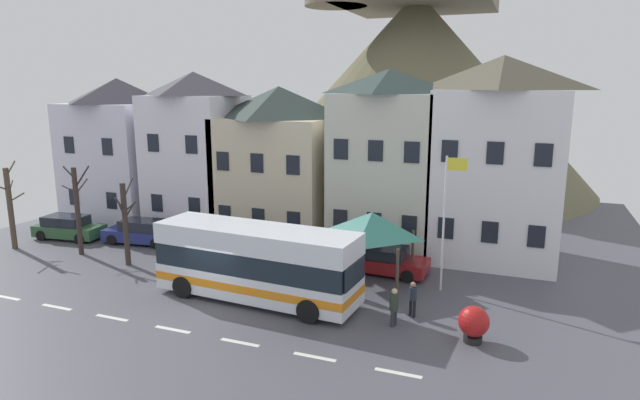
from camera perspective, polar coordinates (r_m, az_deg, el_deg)
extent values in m
cube|color=#4C4C56|center=(24.00, -12.29, -11.29)|extent=(40.00, 60.00, 0.06)
cube|color=silver|center=(28.42, -30.32, -8.90)|extent=(1.60, 0.20, 0.01)
cube|color=silver|center=(26.22, -26.15, -10.16)|extent=(1.60, 0.20, 0.01)
cube|color=silver|center=(24.21, -21.21, -11.57)|extent=(1.60, 0.20, 0.01)
cube|color=silver|center=(22.41, -15.36, -13.10)|extent=(1.60, 0.20, 0.01)
cube|color=silver|center=(20.89, -8.50, -14.72)|extent=(1.60, 0.20, 0.01)
cube|color=silver|center=(19.71, -0.57, -16.30)|extent=(1.60, 0.20, 0.01)
cube|color=silver|center=(18.94, 8.30, -17.71)|extent=(1.60, 0.20, 0.01)
cube|color=silver|center=(40.88, -20.22, 3.89)|extent=(6.41, 6.17, 8.16)
pyramid|color=#34323D|center=(40.53, -20.73, 10.80)|extent=(6.41, 6.17, 1.70)
cube|color=black|center=(40.09, -24.64, 0.29)|extent=(0.80, 0.06, 1.10)
cube|color=black|center=(37.88, -21.25, -0.06)|extent=(0.80, 0.06, 1.10)
cube|color=black|center=(39.59, -25.09, 5.32)|extent=(0.80, 0.06, 1.10)
cube|color=black|center=(37.35, -21.66, 5.27)|extent=(0.80, 0.06, 1.10)
cube|color=white|center=(36.36, -12.91, 3.86)|extent=(5.58, 5.09, 8.75)
pyramid|color=#413D48|center=(36.02, -13.30, 11.94)|extent=(5.58, 5.09, 1.49)
cube|color=black|center=(35.53, -16.92, -0.29)|extent=(0.80, 0.06, 1.10)
cube|color=black|center=(33.90, -13.20, -0.66)|extent=(0.80, 0.06, 1.10)
cube|color=black|center=(34.95, -17.30, 5.82)|extent=(0.80, 0.06, 1.10)
cube|color=black|center=(33.29, -13.51, 5.74)|extent=(0.80, 0.06, 1.10)
cube|color=beige|center=(34.01, -4.26, 2.45)|extent=(6.80, 6.04, 7.43)
pyramid|color=#313F3A|center=(33.55, -4.39, 10.33)|extent=(6.80, 6.04, 1.90)
cube|color=black|center=(32.83, -10.08, -1.50)|extent=(0.80, 0.06, 1.10)
cube|color=black|center=(31.73, -6.57, -1.86)|extent=(0.80, 0.06, 1.10)
cube|color=black|center=(30.76, -2.83, -2.24)|extent=(0.80, 0.06, 1.10)
cube|color=black|center=(32.23, -10.29, 4.09)|extent=(0.80, 0.06, 1.10)
cube|color=black|center=(31.12, -6.72, 3.92)|extent=(0.80, 0.06, 1.10)
cube|color=black|center=(30.13, -2.90, 3.72)|extent=(0.80, 0.06, 1.10)
cube|color=beige|center=(31.12, 7.13, 2.90)|extent=(5.76, 5.16, 8.93)
pyramid|color=#2B3A38|center=(30.73, 7.38, 12.41)|extent=(5.76, 5.16, 1.35)
cube|color=black|center=(29.66, 2.17, -2.06)|extent=(0.80, 0.06, 1.10)
cube|color=black|center=(29.11, 5.74, -2.39)|extent=(0.80, 0.06, 1.10)
cube|color=black|center=(28.68, 9.45, -2.71)|extent=(0.80, 0.06, 1.10)
cube|color=black|center=(28.96, 2.23, 5.41)|extent=(0.80, 0.06, 1.10)
cube|color=black|center=(28.40, 5.91, 5.22)|extent=(0.80, 0.06, 1.10)
cube|color=black|center=(27.96, 9.72, 5.01)|extent=(0.80, 0.06, 1.10)
cube|color=white|center=(30.39, 18.22, 2.38)|extent=(6.50, 5.49, 9.15)
pyramid|color=#534E3F|center=(30.02, 18.92, 12.68)|extent=(6.50, 5.49, 1.75)
cube|color=black|center=(28.37, 13.20, -2.93)|extent=(0.80, 0.06, 1.10)
cube|color=black|center=(28.17, 17.57, -3.29)|extent=(0.80, 0.06, 1.10)
cube|color=black|center=(28.14, 21.98, -3.62)|extent=(0.80, 0.06, 1.10)
cube|color=black|center=(27.63, 13.60, 5.06)|extent=(0.80, 0.06, 1.10)
cube|color=black|center=(27.43, 18.10, 4.76)|extent=(0.80, 0.06, 1.10)
cube|color=black|center=(27.40, 22.63, 4.42)|extent=(0.80, 0.06, 1.10)
cone|color=#625E45|center=(51.14, 9.96, 11.25)|extent=(32.35, 32.35, 17.60)
cube|color=white|center=(24.28, -6.70, -8.61)|extent=(9.40, 3.11, 1.17)
cube|color=orange|center=(24.26, -6.71, -8.48)|extent=(9.42, 3.14, 0.36)
cube|color=#19232D|center=(23.92, -6.77, -6.19)|extent=(9.30, 3.07, 0.98)
cube|color=white|center=(23.64, -6.82, -4.00)|extent=(9.40, 3.11, 0.92)
cube|color=#19232D|center=(21.95, 3.72, -7.83)|extent=(0.20, 2.11, 0.94)
cylinder|color=black|center=(24.02, 1.35, -9.61)|extent=(1.02, 0.34, 1.00)
cylinder|color=black|center=(22.00, -1.22, -11.71)|extent=(1.02, 0.34, 1.00)
cylinder|color=black|center=(27.00, -11.07, -7.35)|extent=(1.02, 0.34, 1.00)
cylinder|color=black|center=(25.22, -14.33, -8.92)|extent=(1.02, 0.34, 1.00)
cylinder|color=#473D33|center=(27.94, 3.13, -4.95)|extent=(0.14, 0.14, 2.40)
cylinder|color=#473D33|center=(27.15, 9.79, -5.63)|extent=(0.14, 0.14, 2.40)
cylinder|color=#473D33|center=(24.98, 0.75, -7.03)|extent=(0.14, 0.14, 2.40)
cylinder|color=#473D33|center=(24.09, 8.19, -7.89)|extent=(0.14, 0.14, 2.40)
pyramid|color=#307367|center=(25.48, 5.54, -2.54)|extent=(3.60, 3.60, 1.14)
cube|color=#305735|center=(37.00, -25.03, -2.93)|extent=(4.37, 2.26, 0.69)
cube|color=#1E232D|center=(36.99, -25.37, -1.95)|extent=(2.68, 1.85, 0.58)
cylinder|color=black|center=(36.84, -22.50, -3.10)|extent=(0.66, 0.27, 0.64)
cylinder|color=black|center=(35.56, -24.14, -3.77)|extent=(0.66, 0.27, 0.64)
cylinder|color=black|center=(38.56, -25.80, -2.74)|extent=(0.66, 0.27, 0.64)
cylinder|color=black|center=(37.33, -27.48, -3.36)|extent=(0.66, 0.27, 0.64)
cube|color=black|center=(30.97, -8.87, -4.73)|extent=(4.69, 2.28, 0.63)
cube|color=#1E232D|center=(30.95, -9.25, -3.70)|extent=(2.86, 1.89, 0.47)
cylinder|color=black|center=(30.92, -5.63, -5.01)|extent=(0.66, 0.26, 0.64)
cylinder|color=black|center=(29.50, -7.48, -5.91)|extent=(0.66, 0.26, 0.64)
cylinder|color=black|center=(32.56, -10.11, -4.27)|extent=(0.66, 0.26, 0.64)
cylinder|color=black|center=(31.22, -12.06, -5.06)|extent=(0.66, 0.26, 0.64)
cube|color=navy|center=(34.32, -18.43, -3.52)|extent=(4.63, 2.21, 0.67)
cube|color=#1E232D|center=(34.04, -18.18, -2.53)|extent=(2.83, 1.81, 0.59)
cylinder|color=black|center=(34.54, -21.20, -3.96)|extent=(0.66, 0.27, 0.64)
cylinder|color=black|center=(35.83, -19.68, -3.29)|extent=(0.66, 0.27, 0.64)
cylinder|color=black|center=(32.93, -17.02, -4.43)|extent=(0.66, 0.27, 0.64)
cylinder|color=black|center=(34.28, -15.59, -3.70)|extent=(0.66, 0.27, 0.64)
cube|color=maroon|center=(27.71, 6.91, -6.68)|extent=(4.40, 2.12, 0.65)
cube|color=#1E232D|center=(27.59, 6.51, -5.46)|extent=(2.67, 1.80, 0.54)
cylinder|color=black|center=(28.23, 10.22, -6.83)|extent=(0.65, 0.24, 0.64)
cylinder|color=black|center=(26.59, 9.24, -8.00)|extent=(0.65, 0.24, 0.64)
cylinder|color=black|center=(29.00, 4.76, -6.16)|extent=(0.65, 0.24, 0.64)
cylinder|color=black|center=(27.41, 3.48, -7.24)|extent=(0.65, 0.24, 0.64)
cylinder|color=#2D2D38|center=(24.37, 4.46, -9.55)|extent=(0.17, 0.17, 0.82)
cylinder|color=#2D2D38|center=(24.20, 4.26, -9.71)|extent=(0.17, 0.17, 0.82)
cylinder|color=#7F6B56|center=(24.04, 4.38, -8.13)|extent=(0.31, 0.31, 0.63)
sphere|color=#9E7A60|center=(23.90, 4.40, -7.17)|extent=(0.22, 0.22, 0.22)
cylinder|color=black|center=(22.99, 9.59, -11.12)|extent=(0.12, 0.12, 0.77)
cylinder|color=black|center=(22.86, 9.96, -11.27)|extent=(0.12, 0.12, 0.77)
cylinder|color=#232B38|center=(22.69, 9.83, -9.76)|extent=(0.32, 0.32, 0.57)
sphere|color=#9E7A60|center=(22.55, 9.87, -8.83)|extent=(0.22, 0.22, 0.22)
cylinder|color=#2D2D38|center=(22.11, 7.95, -12.09)|extent=(0.17, 0.17, 0.73)
cylinder|color=#2D2D38|center=(21.93, 7.70, -12.30)|extent=(0.17, 0.17, 0.73)
cylinder|color=#2D382D|center=(21.77, 7.87, -10.67)|extent=(0.36, 0.36, 0.64)
sphere|color=#D1AD89|center=(21.60, 7.91, -9.59)|extent=(0.24, 0.24, 0.24)
cube|color=#473828|center=(27.77, 5.39, -6.73)|extent=(1.44, 0.45, 0.08)
cube|color=#473828|center=(27.90, 5.53, -6.16)|extent=(1.44, 0.06, 0.40)
cube|color=#2D2D33|center=(28.01, 4.11, -7.03)|extent=(0.08, 0.36, 0.45)
cube|color=#2D2D33|center=(27.68, 6.67, -7.31)|extent=(0.08, 0.36, 0.45)
cylinder|color=silver|center=(25.11, 12.98, -2.58)|extent=(0.10, 0.10, 6.31)
cube|color=yellow|center=(24.51, 14.33, 3.70)|extent=(0.90, 0.03, 0.56)
cylinder|color=black|center=(21.43, 15.89, -13.98)|extent=(0.69, 0.69, 0.25)
sphere|color=#B21919|center=(21.14, 16.01, -12.27)|extent=(1.15, 1.15, 1.15)
cylinder|color=#382D28|center=(30.02, -19.94, -2.47)|extent=(0.29, 0.29, 4.43)
cylinder|color=#382D28|center=(29.60, -19.53, -0.71)|extent=(0.75, 0.15, 0.61)
cylinder|color=#382D28|center=(30.18, -19.60, -1.13)|extent=(0.17, 0.85, 0.67)
cylinder|color=#382D28|center=(29.63, -20.25, -1.21)|extent=(0.22, 0.56, 0.90)
cylinder|color=#382D28|center=(29.51, -20.48, -0.43)|extent=(0.15, 0.72, 0.86)
cylinder|color=#382D28|center=(30.20, -19.70, 1.15)|extent=(0.45, 1.28, 0.96)
cylinder|color=brown|center=(35.85, -30.01, -0.81)|extent=(0.30, 0.30, 4.77)
cylinder|color=brown|center=(35.74, -29.48, 0.26)|extent=(0.57, 0.71, 0.50)
cylinder|color=brown|center=(36.15, -29.99, 1.19)|extent=(0.71, 0.93, 0.67)
cylinder|color=brown|center=(35.36, -29.99, 2.90)|extent=(0.59, 0.35, 0.93)
cylinder|color=brown|center=(35.89, -30.15, 1.47)|extent=(0.49, 0.56, 0.63)
cylinder|color=#382D28|center=(32.89, -24.33, -1.11)|extent=(0.27, 0.27, 4.97)
cylinder|color=#382D28|center=(32.78, -25.10, 1.07)|extent=(0.72, 0.35, 0.44)
cylinder|color=#382D28|center=(32.95, -23.97, 1.34)|extent=(0.08, 0.97, 0.75)
cylinder|color=#382D28|center=(32.23, -23.95, 2.23)|extent=(1.05, 0.22, 1.31)
cylinder|color=#382D28|center=(32.50, -25.11, 2.68)|extent=(0.46, 0.46, 0.74)
cylinder|color=#382D28|center=(32.94, -24.36, 0.30)|extent=(0.35, 0.50, 0.74)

